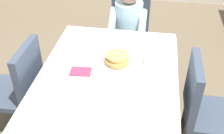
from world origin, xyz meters
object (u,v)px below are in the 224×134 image
(diner_person, at_px, (128,24))
(knife_right_of_plate, at_px, (140,68))
(fork_left_of_plate, at_px, (95,64))
(dining_table_main, at_px, (108,84))
(chair_left_side, at_px, (21,85))
(spoon_near_edge, at_px, (112,87))
(breakfast_stack, at_px, (117,59))
(chair_right_side, at_px, (202,105))
(cup_coffee, at_px, (150,60))
(plate_breakfast, at_px, (117,64))
(chair_diner, at_px, (129,29))

(diner_person, bearing_deg, knife_right_of_plate, 102.54)
(fork_left_of_plate, height_order, knife_right_of_plate, same)
(dining_table_main, relative_size, chair_left_side, 1.64)
(knife_right_of_plate, relative_size, spoon_near_edge, 1.33)
(breakfast_stack, distance_m, knife_right_of_plate, 0.20)
(dining_table_main, xyz_separation_m, diner_person, (0.05, 1.01, 0.02))
(fork_left_of_plate, bearing_deg, dining_table_main, -131.17)
(chair_right_side, height_order, fork_left_of_plate, chair_right_side)
(cup_coffee, distance_m, fork_left_of_plate, 0.46)
(breakfast_stack, bearing_deg, fork_left_of_plate, -173.87)
(chair_left_side, bearing_deg, diner_person, -39.02)
(cup_coffee, height_order, spoon_near_edge, cup_coffee)
(chair_left_side, distance_m, knife_right_of_plate, 1.05)
(plate_breakfast, relative_size, fork_left_of_plate, 1.56)
(chair_left_side, bearing_deg, chair_right_side, -90.00)
(chair_left_side, height_order, plate_breakfast, chair_left_side)
(dining_table_main, height_order, chair_right_side, chair_right_side)
(dining_table_main, height_order, cup_coffee, cup_coffee)
(dining_table_main, xyz_separation_m, chair_left_side, (-0.77, 0.00, -0.12))
(breakfast_stack, relative_size, fork_left_of_plate, 1.13)
(chair_right_side, xyz_separation_m, fork_left_of_plate, (-0.90, 0.13, 0.21))
(diner_person, height_order, chair_right_side, diner_person)
(chair_diner, height_order, plate_breakfast, chair_diner)
(chair_diner, distance_m, fork_left_of_plate, 1.07)
(chair_right_side, xyz_separation_m, chair_left_side, (-1.54, 0.00, 0.00))
(spoon_near_edge, bearing_deg, dining_table_main, 109.34)
(diner_person, distance_m, chair_right_side, 1.25)
(dining_table_main, distance_m, chair_right_side, 0.78)
(plate_breakfast, relative_size, knife_right_of_plate, 1.40)
(fork_left_of_plate, bearing_deg, cup_coffee, -77.57)
(chair_right_side, height_order, plate_breakfast, chair_right_side)
(diner_person, distance_m, spoon_near_edge, 1.15)
(plate_breakfast, distance_m, breakfast_stack, 0.05)
(diner_person, bearing_deg, spoon_near_edge, 90.24)
(knife_right_of_plate, bearing_deg, diner_person, 14.24)
(breakfast_stack, bearing_deg, dining_table_main, -110.10)
(dining_table_main, height_order, chair_diner, chair_diner)
(fork_left_of_plate, bearing_deg, chair_diner, -6.27)
(chair_right_side, distance_m, knife_right_of_plate, 0.58)
(spoon_near_edge, bearing_deg, plate_breakfast, 86.79)
(breakfast_stack, relative_size, knife_right_of_plate, 1.01)
(chair_right_side, height_order, knife_right_of_plate, chair_right_side)
(dining_table_main, xyz_separation_m, knife_right_of_plate, (0.25, 0.13, 0.09))
(plate_breakfast, relative_size, spoon_near_edge, 1.87)
(chair_left_side, bearing_deg, breakfast_stack, -79.49)
(chair_diner, xyz_separation_m, plate_breakfast, (0.01, -1.02, 0.22))
(cup_coffee, xyz_separation_m, knife_right_of_plate, (-0.07, -0.07, -0.04))
(diner_person, bearing_deg, breakfast_stack, 90.35)
(breakfast_stack, bearing_deg, knife_right_of_plate, -6.09)
(breakfast_stack, bearing_deg, chair_left_side, -169.49)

